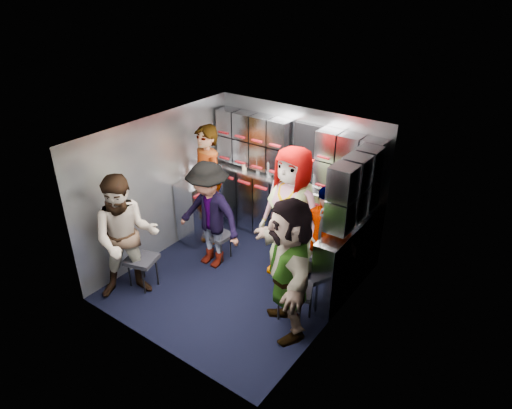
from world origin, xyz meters
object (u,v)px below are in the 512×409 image
Objects in this scene: attendant_standing at (207,185)px; attendant_arc_e at (288,268)px; attendant_arc_c at (292,213)px; jump_seat_center at (297,240)px; attendant_arc_a at (126,238)px; attendant_arc_b at (209,215)px; jump_seat_near_left at (142,261)px; attendant_arc_d at (324,241)px; jump_seat_mid_right at (328,258)px; jump_seat_mid_left at (219,237)px; jump_seat_near_right at (295,291)px.

attendant_standing is 1.08× the size of attendant_arc_e.
attendant_standing is at bearing -176.59° from attendant_arc_c.
attendant_arc_a is at bearing -128.68° from jump_seat_center.
attendant_standing is 1.17× the size of attendant_arc_b.
jump_seat_near_left is 0.30× the size of attendant_arc_d.
jump_seat_mid_right is 1.13m from attendant_arc_e.
jump_seat_mid_right is at bearing -12.29° from jump_seat_center.
jump_seat_near_left reaches higher than jump_seat_mid_left.
attendant_arc_b is at bearing -146.81° from jump_seat_center.
jump_seat_mid_right is 0.27× the size of attendant_arc_a.
jump_seat_near_left is 0.90× the size of jump_seat_near_right.
attendant_arc_e is at bearing 12.60° from jump_seat_near_left.
attendant_arc_d is at bearing -28.51° from jump_seat_center.
attendant_arc_d is (2.06, -0.13, -0.15)m from attendant_standing.
attendant_arc_e reaches higher than jump_seat_center.
jump_seat_center is 0.28× the size of attendant_standing.
jump_seat_near_left is at bearing -124.44° from attendant_arc_e.
attendant_arc_c is at bearing -90.00° from jump_seat_center.
jump_seat_near_left is 0.25× the size of attendant_arc_c.
attendant_arc_b reaches higher than jump_seat_near_right.
attendant_arc_a reaches higher than jump_seat_mid_right.
attendant_arc_e is at bearing -89.37° from jump_seat_mid_right.
jump_seat_near_right is at bearing -16.90° from jump_seat_mid_left.
attendant_arc_e reaches higher than jump_seat_near_left.
jump_seat_near_left is 0.27× the size of attendant_arc_e.
jump_seat_mid_left is 0.81m from attendant_standing.
jump_seat_mid_right is 0.86m from jump_seat_near_right.
attendant_standing is (-0.07, 1.44, 0.53)m from jump_seat_near_left.
jump_seat_mid_right is at bearing 13.29° from jump_seat_mid_left.
attendant_arc_d is 0.86m from attendant_arc_e.
attendant_arc_b reaches higher than jump_seat_near_left.
jump_seat_mid_right is at bearing 10.00° from attendant_arc_c.
attendant_arc_e is (0.56, -0.98, -0.07)m from attendant_arc_c.
jump_seat_near_right is at bearing -60.04° from jump_seat_center.
attendant_arc_c reaches higher than attendant_arc_a.
jump_seat_near_left is at bearing -131.21° from attendant_arc_c.
jump_seat_mid_left is 0.22× the size of attendant_standing.
jump_seat_near_right is at bearing -89.23° from jump_seat_mid_right.
attendant_arc_a is 0.98× the size of attendant_arc_e.
jump_seat_center is 1.28m from attendant_arc_b.
attendant_arc_a is at bearing -158.00° from jump_seat_near_right.
attendant_standing reaches higher than jump_seat_near_left.
jump_seat_near_right is 1.11m from attendant_arc_c.
attendant_standing is 2.07m from attendant_arc_d.
jump_seat_mid_left is 0.79× the size of jump_seat_center.
jump_seat_mid_right is 0.29× the size of attendant_arc_b.
attendant_arc_b is (-1.59, -0.55, 0.38)m from jump_seat_mid_right.
attendant_arc_b is at bearing 66.85° from jump_seat_near_left.
attendant_arc_a is at bearing -90.00° from jump_seat_near_left.
attendant_arc_b is at bearing -160.72° from jump_seat_mid_right.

